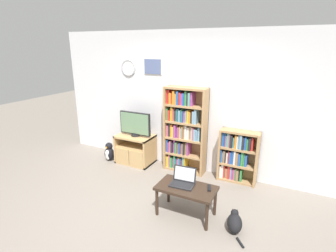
{
  "coord_description": "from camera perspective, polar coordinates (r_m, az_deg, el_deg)",
  "views": [
    {
      "loc": [
        1.75,
        -2.6,
        2.33
      ],
      "look_at": [
        -0.06,
        1.01,
        1.08
      ],
      "focal_mm": 28.0,
      "sensor_mm": 36.0,
      "label": 1
    }
  ],
  "objects": [
    {
      "name": "laptop",
      "position": [
        3.78,
        3.31,
        -11.69
      ],
      "size": [
        0.35,
        0.28,
        0.24
      ],
      "rotation": [
        0.0,
        0.0,
        0.07
      ],
      "color": "#232326",
      "rests_on": "coffee_table"
    },
    {
      "name": "penguin_figurine",
      "position": [
        5.64,
        -12.69,
        -5.63
      ],
      "size": [
        0.21,
        0.19,
        0.39
      ],
      "color": "black",
      "rests_on": "ground_plane"
    },
    {
      "name": "bookshelf_tall",
      "position": [
        4.9,
        3.39,
        -0.77
      ],
      "size": [
        0.79,
        0.28,
        1.62
      ],
      "color": "tan",
      "rests_on": "ground_plane"
    },
    {
      "name": "tv_stand",
      "position": [
        5.42,
        -7.18,
        -4.96
      ],
      "size": [
        0.74,
        0.5,
        0.58
      ],
      "color": "tan",
      "rests_on": "ground_plane"
    },
    {
      "name": "ground_plane",
      "position": [
        3.91,
        -6.21,
        -19.54
      ],
      "size": [
        18.0,
        18.0,
        0.0
      ],
      "primitive_type": "plane",
      "color": "gray"
    },
    {
      "name": "bookshelf_short",
      "position": [
        4.76,
        14.71,
        -6.27
      ],
      "size": [
        0.67,
        0.24,
        0.94
      ],
      "color": "tan",
      "rests_on": "ground_plane"
    },
    {
      "name": "remote_near_laptop",
      "position": [
        3.73,
        8.95,
        -13.17
      ],
      "size": [
        0.09,
        0.17,
        0.02
      ],
      "rotation": [
        0.0,
        0.0,
        0.31
      ],
      "color": "black",
      "rests_on": "coffee_table"
    },
    {
      "name": "television",
      "position": [
        5.22,
        -7.18,
        0.42
      ],
      "size": [
        0.68,
        0.18,
        0.49
      ],
      "color": "black",
      "rests_on": "tv_stand"
    },
    {
      "name": "wall_back",
      "position": [
        4.91,
        5.02,
        5.11
      ],
      "size": [
        5.79,
        0.09,
        2.6
      ],
      "color": "silver",
      "rests_on": "ground_plane"
    },
    {
      "name": "cat",
      "position": [
        3.74,
        14.29,
        -19.65
      ],
      "size": [
        0.32,
        0.44,
        0.28
      ],
      "rotation": [
        0.0,
        0.0,
        0.3
      ],
      "color": "black",
      "rests_on": "ground_plane"
    },
    {
      "name": "coffee_table",
      "position": [
        3.77,
        4.0,
        -13.87
      ],
      "size": [
        0.82,
        0.45,
        0.45
      ],
      "color": "#332319",
      "rests_on": "ground_plane"
    }
  ]
}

